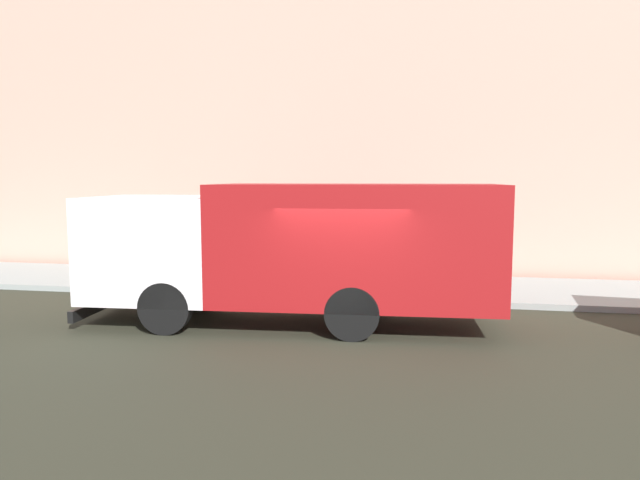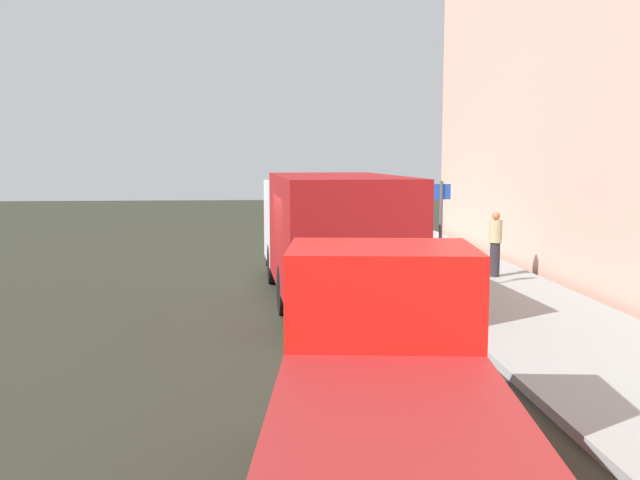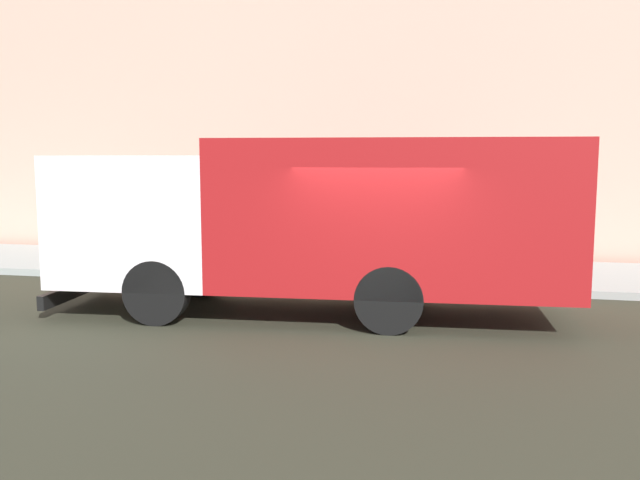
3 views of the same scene
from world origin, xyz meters
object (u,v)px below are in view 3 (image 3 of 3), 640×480
at_px(traffic_cone_orange, 175,256).
at_px(street_sign_post, 339,203).
at_px(large_utility_truck, 316,217).
at_px(pedestrian_walking, 271,222).

xyz_separation_m(traffic_cone_orange, street_sign_post, (-0.06, -3.68, 1.21)).
xyz_separation_m(large_utility_truck, street_sign_post, (2.65, 0.09, 0.04)).
bearing_deg(large_utility_truck, traffic_cone_orange, 51.11).
height_order(pedestrian_walking, street_sign_post, street_sign_post).
relative_size(large_utility_truck, pedestrian_walking, 5.00).
distance_m(large_utility_truck, street_sign_post, 2.66).
height_order(pedestrian_walking, traffic_cone_orange, pedestrian_walking).
bearing_deg(pedestrian_walking, street_sign_post, -64.14).
height_order(large_utility_truck, pedestrian_walking, large_utility_truck).
height_order(large_utility_truck, street_sign_post, large_utility_truck).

